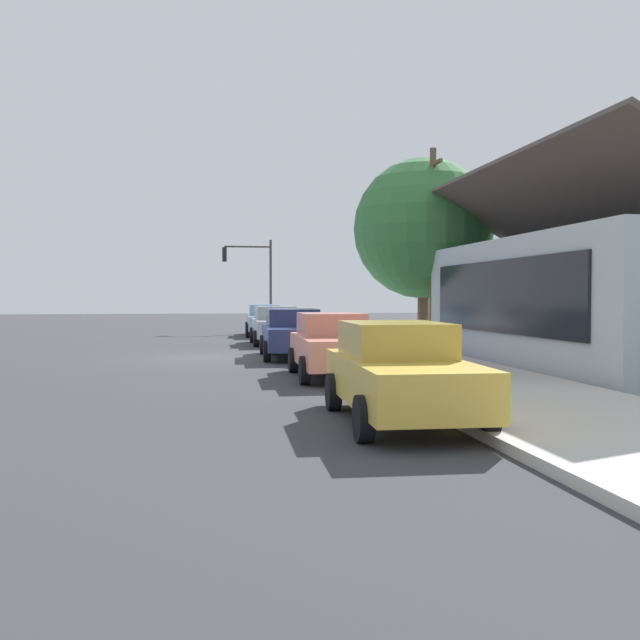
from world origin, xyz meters
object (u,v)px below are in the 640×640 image
at_px(car_skyblue, 265,320).
at_px(car_mustard, 400,371).
at_px(shade_tree, 423,229).
at_px(car_silver, 276,325).
at_px(traffic_light_main, 252,270).
at_px(car_navy, 293,333).
at_px(car_coral, 333,345).
at_px(utility_pole_wooden, 433,245).
at_px(fire_hydrant_red, 316,334).

height_order(car_skyblue, car_mustard, same).
distance_m(car_mustard, shade_tree, 17.67).
height_order(car_silver, car_mustard, same).
relative_size(shade_tree, traffic_light_main, 1.43).
bearing_deg(car_navy, car_mustard, 3.26).
height_order(car_navy, traffic_light_main, traffic_light_main).
bearing_deg(car_mustard, car_navy, -177.35).
relative_size(car_navy, car_mustard, 1.04).
bearing_deg(car_skyblue, car_coral, 3.05).
distance_m(car_coral, shade_tree, 11.93).
relative_size(car_navy, utility_pole_wooden, 0.64).
height_order(shade_tree, utility_pole_wooden, utility_pole_wooden).
bearing_deg(utility_pole_wooden, fire_hydrant_red, -121.53).
relative_size(car_coral, shade_tree, 0.58).
distance_m(car_skyblue, fire_hydrant_red, 8.32).
bearing_deg(traffic_light_main, car_mustard, 0.51).
bearing_deg(utility_pole_wooden, traffic_light_main, -159.41).
relative_size(shade_tree, fire_hydrant_red, 10.47).
height_order(car_navy, shade_tree, shade_tree).
bearing_deg(shade_tree, car_navy, -55.25).
relative_size(car_skyblue, traffic_light_main, 0.94).
relative_size(car_mustard, shade_tree, 0.62).
height_order(car_skyblue, utility_pole_wooden, utility_pole_wooden).
bearing_deg(fire_hydrant_red, car_mustard, -4.64).
distance_m(car_silver, traffic_light_main, 11.21).
bearing_deg(car_coral, car_skyblue, -178.23).
distance_m(car_skyblue, shade_tree, 11.26).
bearing_deg(car_navy, car_silver, -178.35).
bearing_deg(shade_tree, fire_hydrant_red, -101.43).
xyz_separation_m(car_mustard, utility_pole_wooden, (-14.71, 5.39, 3.11)).
xyz_separation_m(car_skyblue, car_silver, (6.48, -0.10, -0.00)).
relative_size(car_silver, car_mustard, 0.95).
xyz_separation_m(car_skyblue, car_mustard, (25.37, -0.06, -0.00)).
bearing_deg(traffic_light_main, car_coral, 0.89).
height_order(car_coral, utility_pole_wooden, utility_pole_wooden).
height_order(car_silver, car_coral, same).
bearing_deg(car_coral, fire_hydrant_red, 174.77).
bearing_deg(car_navy, car_skyblue, -178.34).
xyz_separation_m(car_coral, utility_pole_wooden, (-8.27, 5.30, 3.12)).
height_order(car_coral, traffic_light_main, traffic_light_main).
bearing_deg(car_coral, car_navy, -176.01).
bearing_deg(car_silver, car_skyblue, 179.99).
height_order(car_skyblue, shade_tree, shade_tree).
relative_size(car_silver, car_coral, 1.01).
height_order(car_mustard, fire_hydrant_red, car_mustard).
distance_m(car_coral, utility_pole_wooden, 10.30).
xyz_separation_m(shade_tree, fire_hydrant_red, (-0.84, -4.15, -4.17)).
xyz_separation_m(car_mustard, traffic_light_main, (-29.78, -0.27, 2.68)).
height_order(shade_tree, fire_hydrant_red, shade_tree).
xyz_separation_m(car_silver, car_navy, (6.51, -0.11, 0.00)).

